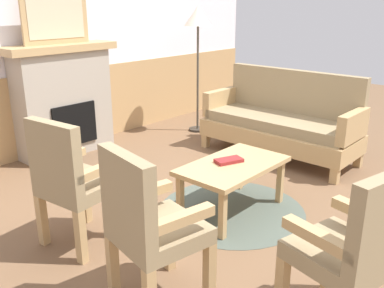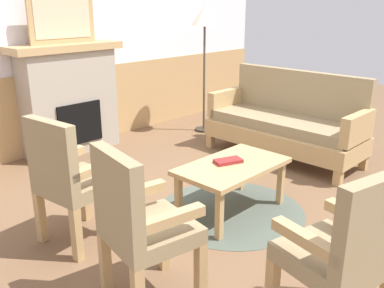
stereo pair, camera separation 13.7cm
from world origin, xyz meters
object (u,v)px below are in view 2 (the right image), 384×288
at_px(book_on_table, 228,161).
at_px(floor_lamp_by_couch, 205,24).
at_px(fireplace, 70,98).
at_px(armchair_by_window_left, 139,221).
at_px(armchair_near_fireplace, 69,176).
at_px(armchair_front_left, 345,249).
at_px(framed_picture, 62,18).
at_px(couch, 286,124).
at_px(coffee_table, 232,170).

relative_size(book_on_table, floor_lamp_by_couch, 0.14).
bearing_deg(fireplace, armchair_by_window_left, -113.53).
distance_m(armchair_near_fireplace, armchair_front_left, 1.92).
bearing_deg(framed_picture, fireplace, -90.00).
height_order(book_on_table, floor_lamp_by_couch, floor_lamp_by_couch).
relative_size(fireplace, couch, 0.72).
distance_m(couch, armchair_front_left, 2.85).
xyz_separation_m(armchair_by_window_left, armchair_front_left, (0.54, -0.98, 0.00)).
relative_size(fireplace, armchair_by_window_left, 1.33).
xyz_separation_m(armchair_near_fireplace, armchair_front_left, (0.47, -1.86, 0.00)).
distance_m(fireplace, couch, 2.54).
relative_size(framed_picture, couch, 0.44).
distance_m(book_on_table, floor_lamp_by_couch, 2.61).
height_order(armchair_near_fireplace, armchair_by_window_left, same).
bearing_deg(couch, armchair_near_fireplace, 177.58).
height_order(fireplace, couch, fireplace).
bearing_deg(coffee_table, book_on_table, 92.71).
distance_m(coffee_table, armchair_by_window_left, 1.33).
bearing_deg(framed_picture, coffee_table, -87.75).
xyz_separation_m(framed_picture, armchair_near_fireplace, (-1.11, -1.84, -1.02)).
distance_m(fireplace, floor_lamp_by_couch, 1.99).
xyz_separation_m(fireplace, framed_picture, (0.00, 0.00, 0.91)).
relative_size(armchair_by_window_left, floor_lamp_by_couch, 0.58).
xyz_separation_m(armchair_front_left, floor_lamp_by_couch, (2.38, 3.14, 0.91)).
bearing_deg(fireplace, floor_lamp_by_couch, -17.95).
distance_m(fireplace, armchair_near_fireplace, 2.15).
distance_m(book_on_table, armchair_near_fireplace, 1.30).
xyz_separation_m(framed_picture, armchair_front_left, (-0.64, -3.70, -1.02)).
relative_size(framed_picture, armchair_near_fireplace, 0.82).
distance_m(armchair_near_fireplace, floor_lamp_by_couch, 3.25).
height_order(coffee_table, armchair_by_window_left, armchair_by_window_left).
bearing_deg(armchair_front_left, coffee_table, 60.79).
bearing_deg(armchair_near_fireplace, coffee_table, -24.15).
bearing_deg(couch, coffee_table, -164.30).
height_order(framed_picture, couch, framed_picture).
bearing_deg(floor_lamp_by_couch, fireplace, 162.05).
relative_size(coffee_table, armchair_near_fireplace, 0.98).
xyz_separation_m(fireplace, coffee_table, (0.09, -2.38, -0.27)).
bearing_deg(armchair_front_left, framed_picture, 80.12).
bearing_deg(book_on_table, fireplace, 92.24).
relative_size(coffee_table, armchair_by_window_left, 0.98).
height_order(armchair_by_window_left, floor_lamp_by_couch, floor_lamp_by_couch).
distance_m(framed_picture, floor_lamp_by_couch, 1.82).
relative_size(armchair_near_fireplace, floor_lamp_by_couch, 0.58).
bearing_deg(framed_picture, couch, -50.62).
height_order(armchair_near_fireplace, armchair_front_left, same).
relative_size(couch, armchair_front_left, 1.84).
bearing_deg(fireplace, framed_picture, 90.00).
bearing_deg(armchair_near_fireplace, floor_lamp_by_couch, 24.22).
xyz_separation_m(armchair_near_fireplace, floor_lamp_by_couch, (2.84, 1.28, 0.91)).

